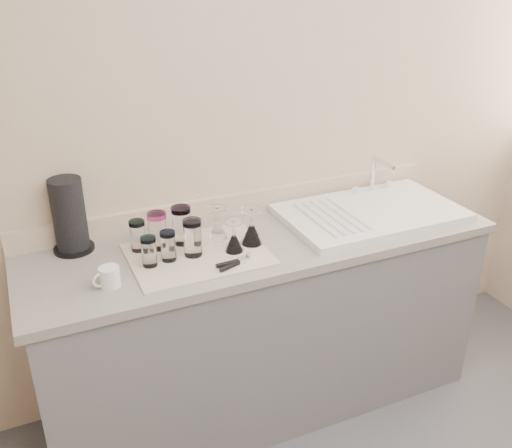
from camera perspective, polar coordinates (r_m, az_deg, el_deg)
name	(u,v)px	position (r m, az deg, el deg)	size (l,w,h in m)	color
room_envelope	(505,196)	(1.30, 23.66, 2.57)	(3.54, 3.50, 2.52)	#4B4A4F
counter_unit	(263,324)	(2.70, 0.69, -9.93)	(2.06, 0.62, 0.90)	slate
sink_unit	(370,212)	(2.72, 11.36, 1.17)	(0.82, 0.50, 0.22)	white
dish_towel	(198,254)	(2.34, -5.83, -3.03)	(0.55, 0.42, 0.01)	white
tumbler_teal	(138,235)	(2.37, -11.74, -1.12)	(0.07, 0.07, 0.13)	white
tumbler_cyan	(158,231)	(2.37, -9.81, -0.65)	(0.08, 0.08, 0.16)	white
tumbler_purple	(182,225)	(2.39, -7.45, -0.10)	(0.08, 0.08, 0.16)	white
tumbler_magenta	(149,251)	(2.25, -10.65, -2.70)	(0.06, 0.06, 0.12)	white
tumbler_blue	(168,246)	(2.27, -8.77, -2.17)	(0.06, 0.06, 0.12)	white
tumbler_lavender	(193,237)	(2.29, -6.37, -1.35)	(0.08, 0.08, 0.15)	white
goblet_back_left	(218,228)	(2.43, -3.86, -0.42)	(0.08, 0.08, 0.14)	white
goblet_front_left	(234,241)	(2.32, -2.21, -1.72)	(0.08, 0.08, 0.13)	white
goblet_front_right	(252,232)	(2.38, -0.44, -0.80)	(0.09, 0.09, 0.16)	white
can_opener	(235,263)	(2.24, -2.14, -3.89)	(0.15, 0.07, 0.02)	silver
white_mug	(109,277)	(2.17, -14.48, -5.15)	(0.11, 0.09, 0.08)	white
paper_towel_roll	(69,216)	(2.42, -18.17, 0.74)	(0.17, 0.17, 0.31)	black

